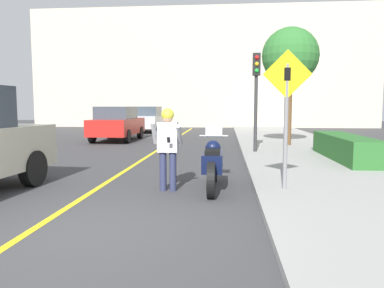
{
  "coord_description": "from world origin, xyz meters",
  "views": [
    {
      "loc": [
        2.03,
        -4.68,
        1.68
      ],
      "look_at": [
        1.32,
        3.07,
        0.9
      ],
      "focal_mm": 35.0,
      "sensor_mm": 36.0,
      "label": 1
    }
  ],
  "objects_px": {
    "street_tree": "(290,56)",
    "crossing_sign": "(286,106)",
    "motorcycle": "(213,164)",
    "person_biker": "(168,141)",
    "parked_car_silver": "(147,119)",
    "parked_car_red": "(117,123)",
    "traffic_light": "(256,83)"
  },
  "relations": [
    {
      "from": "street_tree",
      "to": "crossing_sign",
      "type": "bearing_deg",
      "value": -99.57
    },
    {
      "from": "street_tree",
      "to": "motorcycle",
      "type": "bearing_deg",
      "value": -109.22
    },
    {
      "from": "person_biker",
      "to": "street_tree",
      "type": "relative_size",
      "value": 0.35
    },
    {
      "from": "crossing_sign",
      "to": "parked_car_silver",
      "type": "height_order",
      "value": "crossing_sign"
    },
    {
      "from": "parked_car_red",
      "to": "motorcycle",
      "type": "bearing_deg",
      "value": -64.06
    },
    {
      "from": "crossing_sign",
      "to": "parked_car_silver",
      "type": "distance_m",
      "value": 18.22
    },
    {
      "from": "parked_car_silver",
      "to": "traffic_light",
      "type": "bearing_deg",
      "value": -60.92
    },
    {
      "from": "person_biker",
      "to": "parked_car_silver",
      "type": "height_order",
      "value": "parked_car_silver"
    },
    {
      "from": "traffic_light",
      "to": "person_biker",
      "type": "bearing_deg",
      "value": -110.33
    },
    {
      "from": "traffic_light",
      "to": "parked_car_silver",
      "type": "relative_size",
      "value": 0.81
    },
    {
      "from": "crossing_sign",
      "to": "traffic_light",
      "type": "height_order",
      "value": "traffic_light"
    },
    {
      "from": "traffic_light",
      "to": "parked_car_silver",
      "type": "bearing_deg",
      "value": 119.08
    },
    {
      "from": "motorcycle",
      "to": "traffic_light",
      "type": "height_order",
      "value": "traffic_light"
    },
    {
      "from": "crossing_sign",
      "to": "parked_car_red",
      "type": "distance_m",
      "value": 12.62
    },
    {
      "from": "traffic_light",
      "to": "parked_car_red",
      "type": "distance_m",
      "value": 8.15
    },
    {
      "from": "traffic_light",
      "to": "street_tree",
      "type": "bearing_deg",
      "value": 58.27
    },
    {
      "from": "traffic_light",
      "to": "crossing_sign",
      "type": "bearing_deg",
      "value": -88.99
    },
    {
      "from": "person_biker",
      "to": "parked_car_red",
      "type": "relative_size",
      "value": 0.39
    },
    {
      "from": "crossing_sign",
      "to": "parked_car_silver",
      "type": "bearing_deg",
      "value": 110.19
    },
    {
      "from": "parked_car_red",
      "to": "parked_car_silver",
      "type": "bearing_deg",
      "value": 88.37
    },
    {
      "from": "street_tree",
      "to": "parked_car_red",
      "type": "relative_size",
      "value": 1.13
    },
    {
      "from": "person_biker",
      "to": "traffic_light",
      "type": "distance_m",
      "value": 6.42
    },
    {
      "from": "person_biker",
      "to": "traffic_light",
      "type": "relative_size",
      "value": 0.49
    },
    {
      "from": "crossing_sign",
      "to": "street_tree",
      "type": "relative_size",
      "value": 0.55
    },
    {
      "from": "parked_car_silver",
      "to": "parked_car_red",
      "type": "bearing_deg",
      "value": -91.63
    },
    {
      "from": "person_biker",
      "to": "parked_car_red",
      "type": "xyz_separation_m",
      "value": [
        -4.19,
        10.69,
        -0.14
      ]
    },
    {
      "from": "traffic_light",
      "to": "street_tree",
      "type": "distance_m",
      "value": 3.15
    },
    {
      "from": "motorcycle",
      "to": "traffic_light",
      "type": "xyz_separation_m",
      "value": [
        1.28,
        5.6,
        1.96
      ]
    },
    {
      "from": "parked_car_red",
      "to": "parked_car_silver",
      "type": "relative_size",
      "value": 1.0
    },
    {
      "from": "motorcycle",
      "to": "parked_car_red",
      "type": "bearing_deg",
      "value": 115.94
    },
    {
      "from": "person_biker",
      "to": "traffic_light",
      "type": "height_order",
      "value": "traffic_light"
    },
    {
      "from": "traffic_light",
      "to": "street_tree",
      "type": "relative_size",
      "value": 0.71
    }
  ]
}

